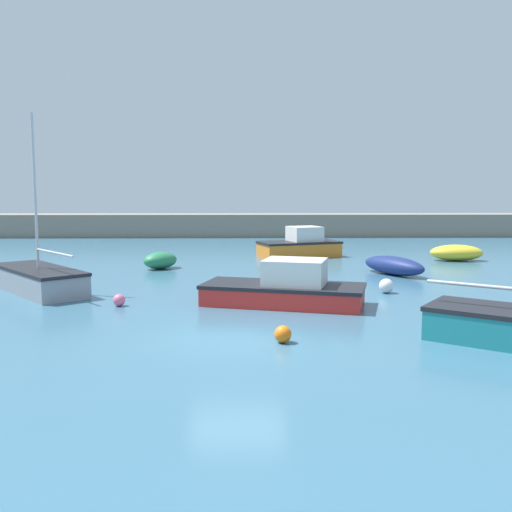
{
  "coord_description": "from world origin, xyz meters",
  "views": [
    {
      "loc": [
        0.21,
        -14.49,
        3.87
      ],
      "look_at": [
        0.69,
        10.72,
        0.89
      ],
      "focal_mm": 40.0,
      "sensor_mm": 36.0,
      "label": 1
    }
  ],
  "objects_px": {
    "rowboat_blue_near": "(394,266)",
    "open_tender_yellow": "(456,253)",
    "motorboat_with_cabin": "(286,288)",
    "mooring_buoy_white": "(386,286)",
    "mooring_buoy_pink": "(119,300)",
    "mooring_buoy_orange": "(283,334)",
    "dinghy_near_pier": "(160,260)",
    "motorboat_grey_hull": "(300,246)",
    "sailboat_tall_mast": "(39,279)"
  },
  "relations": [
    {
      "from": "motorboat_with_cabin",
      "to": "rowboat_blue_near",
      "type": "bearing_deg",
      "value": -113.22
    },
    {
      "from": "mooring_buoy_orange",
      "to": "mooring_buoy_pink",
      "type": "distance_m",
      "value": 6.91
    },
    {
      "from": "dinghy_near_pier",
      "to": "motorboat_with_cabin",
      "type": "distance_m",
      "value": 10.38
    },
    {
      "from": "motorboat_grey_hull",
      "to": "mooring_buoy_pink",
      "type": "xyz_separation_m",
      "value": [
        -7.34,
        -13.67,
        -0.44
      ]
    },
    {
      "from": "open_tender_yellow",
      "to": "motorboat_with_cabin",
      "type": "height_order",
      "value": "motorboat_with_cabin"
    },
    {
      "from": "open_tender_yellow",
      "to": "mooring_buoy_pink",
      "type": "height_order",
      "value": "open_tender_yellow"
    },
    {
      "from": "dinghy_near_pier",
      "to": "rowboat_blue_near",
      "type": "bearing_deg",
      "value": -58.3
    },
    {
      "from": "rowboat_blue_near",
      "to": "mooring_buoy_pink",
      "type": "relative_size",
      "value": 8.99
    },
    {
      "from": "sailboat_tall_mast",
      "to": "mooring_buoy_pink",
      "type": "xyz_separation_m",
      "value": [
        3.56,
        -2.62,
        -0.29
      ]
    },
    {
      "from": "motorboat_grey_hull",
      "to": "mooring_buoy_pink",
      "type": "distance_m",
      "value": 15.52
    },
    {
      "from": "motorboat_grey_hull",
      "to": "open_tender_yellow",
      "type": "bearing_deg",
      "value": 147.9
    },
    {
      "from": "mooring_buoy_pink",
      "to": "open_tender_yellow",
      "type": "bearing_deg",
      "value": 36.93
    },
    {
      "from": "rowboat_blue_near",
      "to": "sailboat_tall_mast",
      "type": "relative_size",
      "value": 0.55
    },
    {
      "from": "mooring_buoy_orange",
      "to": "open_tender_yellow",
      "type": "bearing_deg",
      "value": 57.36
    },
    {
      "from": "open_tender_yellow",
      "to": "motorboat_with_cabin",
      "type": "bearing_deg",
      "value": 54.56
    },
    {
      "from": "mooring_buoy_white",
      "to": "motorboat_grey_hull",
      "type": "bearing_deg",
      "value": 100.44
    },
    {
      "from": "sailboat_tall_mast",
      "to": "motorboat_grey_hull",
      "type": "relative_size",
      "value": 1.33
    },
    {
      "from": "rowboat_blue_near",
      "to": "open_tender_yellow",
      "type": "bearing_deg",
      "value": 106.3
    },
    {
      "from": "mooring_buoy_pink",
      "to": "motorboat_with_cabin",
      "type": "bearing_deg",
      "value": 1.19
    },
    {
      "from": "motorboat_with_cabin",
      "to": "mooring_buoy_orange",
      "type": "relative_size",
      "value": 13.08
    },
    {
      "from": "open_tender_yellow",
      "to": "dinghy_near_pier",
      "type": "xyz_separation_m",
      "value": [
        -15.56,
        -2.83,
        -0.02
      ]
    },
    {
      "from": "dinghy_near_pier",
      "to": "motorboat_with_cabin",
      "type": "bearing_deg",
      "value": -105.05
    },
    {
      "from": "motorboat_with_cabin",
      "to": "mooring_buoy_white",
      "type": "distance_m",
      "value": 4.42
    },
    {
      "from": "open_tender_yellow",
      "to": "rowboat_blue_near",
      "type": "bearing_deg",
      "value": 51.99
    },
    {
      "from": "open_tender_yellow",
      "to": "sailboat_tall_mast",
      "type": "distance_m",
      "value": 21.24
    },
    {
      "from": "mooring_buoy_orange",
      "to": "mooring_buoy_pink",
      "type": "height_order",
      "value": "mooring_buoy_orange"
    },
    {
      "from": "rowboat_blue_near",
      "to": "mooring_buoy_orange",
      "type": "bearing_deg",
      "value": -57.15
    },
    {
      "from": "motorboat_with_cabin",
      "to": "mooring_buoy_pink",
      "type": "bearing_deg",
      "value": 16.75
    },
    {
      "from": "mooring_buoy_pink",
      "to": "mooring_buoy_white",
      "type": "bearing_deg",
      "value": 13.18
    },
    {
      "from": "rowboat_blue_near",
      "to": "dinghy_near_pier",
      "type": "distance_m",
      "value": 11.06
    },
    {
      "from": "mooring_buoy_orange",
      "to": "mooring_buoy_white",
      "type": "distance_m",
      "value": 8.08
    },
    {
      "from": "open_tender_yellow",
      "to": "mooring_buoy_orange",
      "type": "distance_m",
      "value": 19.43
    },
    {
      "from": "sailboat_tall_mast",
      "to": "motorboat_grey_hull",
      "type": "distance_m",
      "value": 15.53
    },
    {
      "from": "open_tender_yellow",
      "to": "mooring_buoy_white",
      "type": "bearing_deg",
      "value": 62.5
    },
    {
      "from": "sailboat_tall_mast",
      "to": "dinghy_near_pier",
      "type": "height_order",
      "value": "sailboat_tall_mast"
    },
    {
      "from": "dinghy_near_pier",
      "to": "open_tender_yellow",
      "type": "bearing_deg",
      "value": -36.81
    },
    {
      "from": "dinghy_near_pier",
      "to": "mooring_buoy_pink",
      "type": "relative_size",
      "value": 5.28
    },
    {
      "from": "rowboat_blue_near",
      "to": "dinghy_near_pier",
      "type": "relative_size",
      "value": 1.7
    },
    {
      "from": "motorboat_grey_hull",
      "to": "mooring_buoy_pink",
      "type": "relative_size",
      "value": 12.3
    },
    {
      "from": "rowboat_blue_near",
      "to": "mooring_buoy_white",
      "type": "bearing_deg",
      "value": -48.02
    },
    {
      "from": "open_tender_yellow",
      "to": "motorboat_grey_hull",
      "type": "xyz_separation_m",
      "value": [
        -8.28,
        1.93,
        0.21
      ]
    },
    {
      "from": "open_tender_yellow",
      "to": "mooring_buoy_pink",
      "type": "xyz_separation_m",
      "value": [
        -15.62,
        -11.74,
        -0.23
      ]
    },
    {
      "from": "motorboat_grey_hull",
      "to": "mooring_buoy_white",
      "type": "xyz_separation_m",
      "value": [
        2.11,
        -11.46,
        -0.37
      ]
    },
    {
      "from": "mooring_buoy_pink",
      "to": "rowboat_blue_near",
      "type": "bearing_deg",
      "value": 31.8
    },
    {
      "from": "rowboat_blue_near",
      "to": "mooring_buoy_white",
      "type": "xyz_separation_m",
      "value": [
        -1.46,
        -4.55,
        -0.15
      ]
    },
    {
      "from": "mooring_buoy_pink",
      "to": "mooring_buoy_orange",
      "type": "bearing_deg",
      "value": -41.96
    },
    {
      "from": "dinghy_near_pier",
      "to": "mooring_buoy_orange",
      "type": "bearing_deg",
      "value": -116.53
    },
    {
      "from": "mooring_buoy_orange",
      "to": "motorboat_grey_hull",
      "type": "bearing_deg",
      "value": 83.14
    },
    {
      "from": "dinghy_near_pier",
      "to": "mooring_buoy_pink",
      "type": "distance_m",
      "value": 8.91
    },
    {
      "from": "rowboat_blue_near",
      "to": "mooring_buoy_white",
      "type": "relative_size",
      "value": 6.71
    }
  ]
}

